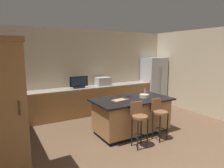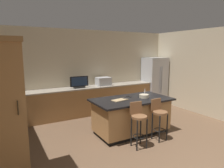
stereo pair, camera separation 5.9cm
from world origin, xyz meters
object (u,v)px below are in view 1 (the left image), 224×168
object	(u,v)px
kitchen_island	(132,115)
microwave	(103,81)
range_oven	(9,111)
fruit_bowl	(144,96)
cabinet_tower	(5,110)
refrigerator	(154,81)
bar_stool_left	(139,120)
bar_stool_right	(159,116)
cell_phone	(129,97)
tv_remote	(125,99)
cutting_board	(120,100)
tv_monitor	(79,83)

from	to	relation	value
kitchen_island	microwave	xyz separation A→B (m)	(0.20, 2.00, 0.61)
range_oven	microwave	bearing A→B (deg)	0.02
range_oven	fruit_bowl	xyz separation A→B (m)	(3.08, -2.05, 0.47)
cabinet_tower	refrigerator	bearing A→B (deg)	26.13
bar_stool_left	bar_stool_right	distance (m)	0.66
refrigerator	range_oven	bearing A→B (deg)	179.51
range_oven	cell_phone	bearing A→B (deg)	-32.53
cell_phone	tv_remote	xyz separation A→B (m)	(-0.25, -0.18, 0.01)
kitchen_island	refrigerator	xyz separation A→B (m)	(2.44, 1.95, 0.46)
fruit_bowl	range_oven	bearing A→B (deg)	146.34
range_oven	microwave	xyz separation A→B (m)	(2.94, 0.00, 0.60)
cabinet_tower	microwave	size ratio (longest dim) A/B	4.84
tv_remote	fruit_bowl	bearing A→B (deg)	-16.92
kitchen_island	fruit_bowl	xyz separation A→B (m)	(0.35, -0.06, 0.48)
bar_stool_left	fruit_bowl	size ratio (longest dim) A/B	4.06
cabinet_tower	bar_stool_right	bearing A→B (deg)	-0.17
cutting_board	fruit_bowl	bearing A→B (deg)	-5.42
microwave	cutting_board	world-z (taller)	microwave
cutting_board	tv_monitor	bearing A→B (deg)	99.89
cabinet_tower	microwave	bearing A→B (deg)	40.76
refrigerator	cabinet_tower	distance (m)	5.94
tv_monitor	tv_remote	world-z (taller)	tv_monitor
refrigerator	cell_phone	xyz separation A→B (m)	(-2.39, -1.74, -0.02)
cabinet_tower	tv_remote	xyz separation A→B (m)	(2.68, 0.70, -0.29)
fruit_bowl	cutting_board	bearing A→B (deg)	174.58
range_oven	cutting_board	world-z (taller)	range_oven
tv_monitor	cutting_board	distance (m)	1.98
fruit_bowl	kitchen_island	bearing A→B (deg)	170.42
microwave	fruit_bowl	world-z (taller)	microwave
tv_monitor	fruit_bowl	xyz separation A→B (m)	(1.04, -2.00, -0.16)
bar_stool_left	tv_remote	xyz separation A→B (m)	(0.13, 0.77, 0.31)
cabinet_tower	bar_stool_left	distance (m)	2.62
refrigerator	tv_monitor	bearing A→B (deg)	-179.88
fruit_bowl	bar_stool_right	bearing A→B (deg)	-92.38
fruit_bowl	cutting_board	xyz separation A→B (m)	(-0.70, 0.07, -0.03)
cabinet_tower	cell_phone	bearing A→B (deg)	16.61
range_oven	cutting_board	bearing A→B (deg)	-39.85
cell_phone	bar_stool_left	bearing A→B (deg)	-123.28
microwave	tv_monitor	world-z (taller)	tv_monitor
microwave	bar_stool_right	distance (m)	2.71
bar_stool_right	fruit_bowl	xyz separation A→B (m)	(0.03, 0.61, 0.35)
range_oven	cabinet_tower	distance (m)	2.76
bar_stool_left	range_oven	bearing A→B (deg)	135.71
range_oven	cell_phone	world-z (taller)	range_oven
microwave	bar_stool_left	distance (m)	2.82
kitchen_island	cell_phone	xyz separation A→B (m)	(0.06, 0.21, 0.44)
range_oven	tv_monitor	world-z (taller)	tv_monitor
cabinet_tower	cutting_board	bearing A→B (deg)	14.83
tv_monitor	fruit_bowl	world-z (taller)	tv_monitor
kitchen_island	bar_stool_left	world-z (taller)	bar_stool_left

